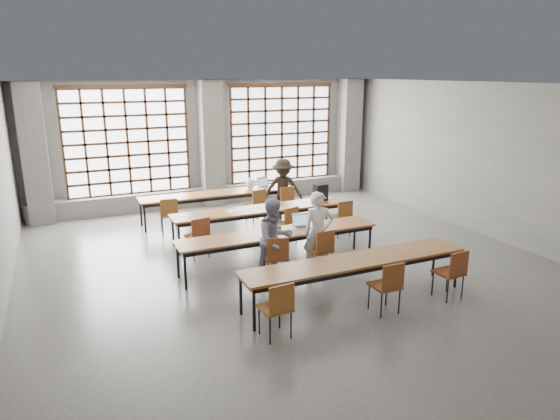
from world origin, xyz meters
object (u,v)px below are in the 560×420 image
object	(u,v)px
chair_back_mid	(257,202)
laptop_back	(265,185)
student_back	(283,189)
chair_near_mid	(388,282)
student_male	(318,233)
laptop_front	(302,224)
desk_row_c	(279,235)
chair_back_right	(285,199)
red_pouch	(275,305)
chair_front_right	(322,247)
chair_front_left	(277,254)
student_female	(275,240)
green_box	(275,229)
plastic_bag	(250,184)
desk_row_d	(356,263)
phone	(289,232)
mouse	(322,225)
chair_near_left	(278,305)
chair_near_right	(453,269)
chair_mid_right	(342,214)
chair_mid_left	(199,233)
desk_row_b	(259,211)
chair_back_left	(169,212)
chair_mid_centre	(288,222)
desk_row_a	(218,195)

from	to	relation	value
chair_back_mid	laptop_back	bearing A→B (deg)	54.84
student_back	chair_near_mid	bearing A→B (deg)	-75.98
student_male	laptop_front	world-z (taller)	student_male
desk_row_c	laptop_front	size ratio (longest dim) A/B	9.80
chair_back_right	red_pouch	xyz separation A→B (m)	(-2.64, -5.38, -0.04)
student_male	red_pouch	xyz separation A→B (m)	(-1.73, -1.91, -0.28)
chair_front_right	laptop_front	size ratio (longest dim) A/B	2.16
chair_front_left	student_female	xyz separation A→B (m)	(0.02, 0.13, 0.23)
chair_front_right	red_pouch	xyz separation A→B (m)	(-1.74, -1.78, -0.04)
student_back	green_box	distance (m)	3.40
chair_near_mid	student_back	world-z (taller)	student_back
chair_front_right	plastic_bag	world-z (taller)	plastic_bag
desk_row_d	chair_back_right	size ratio (longest dim) A/B	4.55
phone	chair_front_left	bearing A→B (deg)	-133.39
desk_row_d	mouse	xyz separation A→B (m)	(0.38, 1.84, 0.08)
chair_near_left	red_pouch	xyz separation A→B (m)	(-0.01, 0.08, -0.04)
student_female	laptop_front	bearing A→B (deg)	25.56
chair_near_right	phone	distance (m)	3.06
chair_mid_right	chair_front_right	bearing A→B (deg)	-130.53
student_female	desk_row_c	bearing A→B (deg)	49.32
chair_back_mid	red_pouch	world-z (taller)	chair_back_mid
desk_row_c	chair_near_left	bearing A→B (deg)	-114.31
chair_mid_left	chair_back_mid	bearing A→B (deg)	42.69
chair_near_right	desk_row_c	bearing A→B (deg)	129.82
desk_row_c	phone	size ratio (longest dim) A/B	30.77
desk_row_b	chair_back_left	world-z (taller)	chair_back_left
laptop_front	green_box	world-z (taller)	laptop_front
desk_row_b	chair_back_right	world-z (taller)	chair_back_right
chair_mid_centre	mouse	xyz separation A→B (m)	(0.23, -1.14, 0.21)
desk_row_a	chair_back_left	size ratio (longest dim) A/B	4.55
chair_near_right	plastic_bag	size ratio (longest dim) A/B	3.08
chair_back_left	chair_near_right	bearing A→B (deg)	-56.77
chair_back_mid	student_back	bearing A→B (deg)	9.25
chair_mid_centre	mouse	distance (m)	1.19
chair_back_mid	phone	xyz separation A→B (m)	(-0.54, -3.07, 0.20)
chair_near_right	red_pouch	size ratio (longest dim) A/B	4.40
desk_row_d	chair_mid_right	bearing A→B (deg)	62.77
laptop_front	chair_mid_centre	bearing A→B (deg)	81.10
desk_row_c	chair_mid_right	distance (m)	2.39
chair_near_mid	student_back	distance (m)	5.64
desk_row_d	plastic_bag	distance (m)	5.52
student_back	phone	size ratio (longest dim) A/B	12.03
chair_back_right	student_back	distance (m)	0.28
student_female	chair_front_left	bearing A→B (deg)	-107.93
desk_row_d	chair_back_left	world-z (taller)	chair_back_left
phone	red_pouch	xyz separation A→B (m)	(-1.31, -2.31, -0.24)
chair_near_mid	chair_near_right	size ratio (longest dim) A/B	1.00
student_male	red_pouch	world-z (taller)	student_male
student_female	chair_back_left	bearing A→B (deg)	99.39
chair_mid_centre	phone	world-z (taller)	chair_mid_centre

